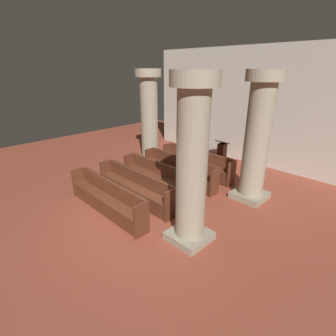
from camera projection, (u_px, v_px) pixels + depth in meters
ground_plane at (134, 217)px, 6.71m from camera, size 19.20×19.20×0.00m
back_wall at (254, 108)px, 9.87m from camera, size 10.00×0.16×4.50m
pew_row_0 at (197, 162)px, 9.33m from camera, size 3.05×0.46×0.86m
pew_row_1 at (179, 169)px, 8.70m from camera, size 3.05×0.46×0.86m
pew_row_2 at (159, 177)px, 8.06m from camera, size 3.05×0.47×0.86m
pew_row_3 at (135, 186)px, 7.43m from camera, size 3.05×0.46×0.86m
pew_row_4 at (107, 197)px, 6.80m from camera, size 3.05×0.46×0.86m
pillar_aisle_side at (257, 137)px, 7.02m from camera, size 1.00×1.00×3.68m
pillar_far_side at (149, 116)px, 10.14m from camera, size 1.00×1.00×3.68m
pillar_aisle_rear at (192, 162)px, 5.15m from camera, size 0.94×0.94×3.68m
lectern at (221, 156)px, 9.99m from camera, size 0.48×0.45×1.08m
hymn_book at (178, 168)px, 7.61m from camera, size 0.13×0.22×0.03m
kneeler_box_blue at (192, 212)px, 6.75m from camera, size 0.35×0.24×0.21m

